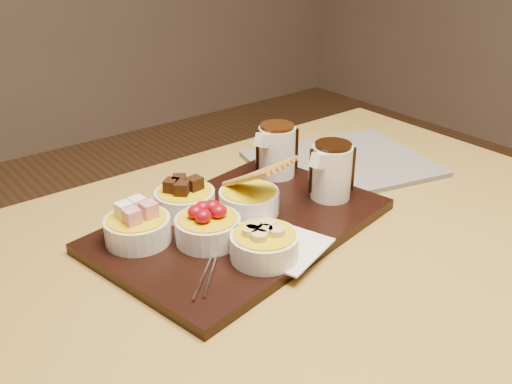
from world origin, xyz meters
TOP-DOWN VIEW (x-y plane):
  - dining_table at (0.00, 0.00)m, footprint 1.20×0.80m
  - serving_board at (-0.03, 0.08)m, footprint 0.51×0.38m
  - napkin at (-0.03, -0.02)m, footprint 0.15×0.15m
  - bowl_marshmallows at (-0.19, 0.12)m, footprint 0.10×0.10m
  - bowl_cake at (-0.09, 0.16)m, footprint 0.10×0.10m
  - bowl_strawberries at (-0.11, 0.06)m, footprint 0.10×0.10m
  - bowl_biscotti at (-0.01, 0.09)m, footprint 0.10×0.10m
  - bowl_bananas at (-0.07, -0.03)m, footprint 0.10×0.10m
  - pitcher_dark_chocolate at (0.14, 0.05)m, footprint 0.08×0.08m
  - pitcher_milk_chocolate at (0.13, 0.18)m, footprint 0.08×0.08m
  - fondue_skewers at (-0.12, 0.03)m, footprint 0.20×0.21m
  - newspaper at (0.28, 0.16)m, footprint 0.40×0.35m

SIDE VIEW (x-z plane):
  - dining_table at x=0.00m, z-range 0.28..1.03m
  - newspaper at x=0.28m, z-range 0.75..0.76m
  - serving_board at x=-0.03m, z-range 0.75..0.77m
  - napkin at x=-0.03m, z-range 0.77..0.77m
  - fondue_skewers at x=-0.12m, z-range 0.77..0.78m
  - bowl_marshmallows at x=-0.19m, z-range 0.77..0.81m
  - bowl_cake at x=-0.09m, z-range 0.77..0.81m
  - bowl_strawberries at x=-0.11m, z-range 0.77..0.81m
  - bowl_biscotti at x=-0.01m, z-range 0.77..0.81m
  - bowl_bananas at x=-0.07m, z-range 0.77..0.81m
  - pitcher_dark_chocolate at x=0.14m, z-range 0.77..0.86m
  - pitcher_milk_chocolate at x=0.13m, z-range 0.77..0.86m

